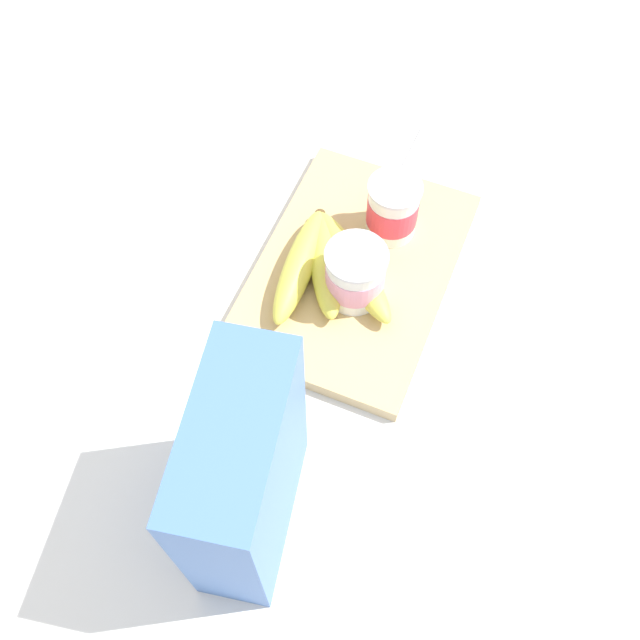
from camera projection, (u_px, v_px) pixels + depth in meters
name	position (u px, v px, depth m)	size (l,w,h in m)	color
ground_plane	(354.00, 276.00, 0.95)	(2.40, 2.40, 0.00)	silver
cutting_board	(354.00, 271.00, 0.94)	(0.34, 0.24, 0.02)	tan
cereal_box	(245.00, 477.00, 0.69)	(0.18, 0.08, 0.26)	#4770B7
yogurt_cup_front	(393.00, 209.00, 0.93)	(0.07, 0.07, 0.08)	white
yogurt_cup_back	(355.00, 274.00, 0.88)	(0.08, 0.08, 0.08)	white
banana_bunch	(326.00, 265.00, 0.91)	(0.19, 0.17, 0.04)	#DDD74A
spoon	(401.00, 164.00, 1.04)	(0.13, 0.02, 0.01)	silver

